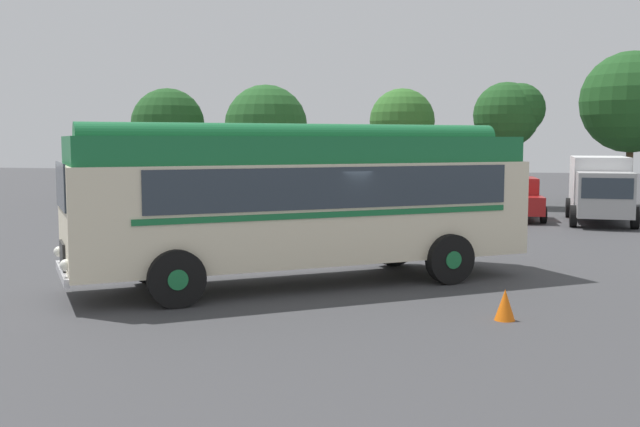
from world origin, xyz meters
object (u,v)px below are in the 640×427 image
(car_near_left, at_px, (308,195))
(traffic_cone, at_px, (505,305))
(box_van, at_px, (600,187))
(car_mid_left, at_px, (370,197))
(car_far_right, at_px, (516,198))
(vintage_bus, at_px, (304,197))
(car_mid_right, at_px, (446,198))

(car_near_left, bearing_deg, traffic_cone, -65.63)
(car_near_left, height_order, box_van, box_van)
(box_van, bearing_deg, car_mid_left, -177.03)
(car_mid_left, height_order, car_far_right, same)
(car_mid_left, distance_m, car_far_right, 5.81)
(car_far_right, bearing_deg, vintage_bus, -108.24)
(car_far_right, bearing_deg, car_mid_right, -163.33)
(car_near_left, bearing_deg, car_mid_left, -10.48)
(vintage_bus, bearing_deg, car_near_left, 103.57)
(vintage_bus, xyz_separation_m, car_near_left, (-3.55, 14.73, -1.05))
(vintage_bus, bearing_deg, car_mid_right, 81.16)
(car_mid_left, bearing_deg, car_mid_right, -1.44)
(vintage_bus, bearing_deg, traffic_cone, -30.47)
(car_mid_left, distance_m, traffic_cone, 17.49)
(box_van, bearing_deg, car_near_left, 179.78)
(car_far_right, height_order, traffic_cone, car_far_right)
(car_mid_left, bearing_deg, car_near_left, 169.52)
(car_far_right, xyz_separation_m, traffic_cone, (-0.69, -17.46, -0.57))
(car_far_right, distance_m, traffic_cone, 17.49)
(car_mid_right, relative_size, traffic_cone, 7.84)
(car_mid_left, height_order, traffic_cone, car_mid_left)
(car_near_left, height_order, car_far_right, same)
(car_near_left, distance_m, car_far_right, 8.49)
(traffic_cone, bearing_deg, box_van, 77.62)
(vintage_bus, xyz_separation_m, car_far_right, (4.93, 14.96, -1.05))
(car_mid_left, xyz_separation_m, box_van, (8.85, 0.46, 0.52))
(car_near_left, xyz_separation_m, box_van, (11.57, -0.04, 0.52))
(vintage_bus, distance_m, box_van, 16.74)
(vintage_bus, bearing_deg, car_far_right, 71.76)
(car_mid_left, bearing_deg, traffic_cone, -73.10)
(vintage_bus, xyz_separation_m, box_van, (8.02, 14.68, -0.53))
(car_near_left, relative_size, box_van, 0.75)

